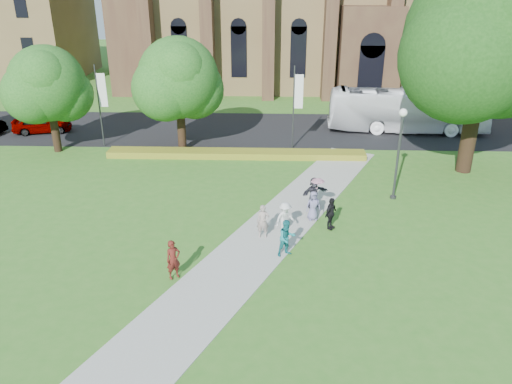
{
  "coord_description": "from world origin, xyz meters",
  "views": [
    {
      "loc": [
        0.55,
        -19.81,
        11.85
      ],
      "look_at": [
        -0.26,
        3.47,
        1.6
      ],
      "focal_mm": 35.0,
      "sensor_mm": 36.0,
      "label": 1
    }
  ],
  "objects_px": {
    "tour_coach": "(407,110)",
    "car_0": "(42,123)",
    "large_tree": "(487,38)",
    "pedestrian_0": "(173,260)",
    "streetlamp": "(399,143)"
  },
  "relations": [
    {
      "from": "streetlamp",
      "to": "pedestrian_0",
      "type": "height_order",
      "value": "streetlamp"
    },
    {
      "from": "streetlamp",
      "to": "large_tree",
      "type": "xyz_separation_m",
      "value": [
        5.5,
        4.5,
        5.07
      ]
    },
    {
      "from": "tour_coach",
      "to": "large_tree",
      "type": "bearing_deg",
      "value": -165.73
    },
    {
      "from": "large_tree",
      "to": "pedestrian_0",
      "type": "bearing_deg",
      "value": -141.64
    },
    {
      "from": "large_tree",
      "to": "pedestrian_0",
      "type": "distance_m",
      "value": 22.35
    },
    {
      "from": "tour_coach",
      "to": "car_0",
      "type": "bearing_deg",
      "value": 96.26
    },
    {
      "from": "streetlamp",
      "to": "car_0",
      "type": "bearing_deg",
      "value": 154.88
    },
    {
      "from": "streetlamp",
      "to": "pedestrian_0",
      "type": "xyz_separation_m",
      "value": [
        -11.02,
        -8.57,
        -2.39
      ]
    },
    {
      "from": "streetlamp",
      "to": "tour_coach",
      "type": "height_order",
      "value": "streetlamp"
    },
    {
      "from": "large_tree",
      "to": "pedestrian_0",
      "type": "relative_size",
      "value": 7.59
    },
    {
      "from": "tour_coach",
      "to": "car_0",
      "type": "relative_size",
      "value": 2.8
    },
    {
      "from": "streetlamp",
      "to": "pedestrian_0",
      "type": "bearing_deg",
      "value": -142.12
    },
    {
      "from": "car_0",
      "to": "tour_coach",
      "type": "bearing_deg",
      "value": -100.97
    },
    {
      "from": "large_tree",
      "to": "tour_coach",
      "type": "bearing_deg",
      "value": 100.77
    },
    {
      "from": "large_tree",
      "to": "car_0",
      "type": "relative_size",
      "value": 2.95
    }
  ]
}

